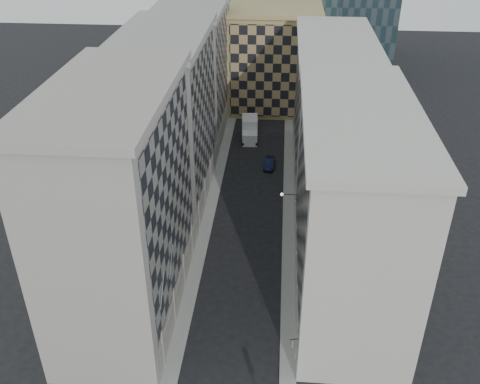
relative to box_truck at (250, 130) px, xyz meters
The scene contains 13 objects.
sidewalk_west 23.05m from the box_truck, 99.54° to the right, with size 1.50×100.00×0.15m, color gray.
sidewalk_east 23.70m from the box_truck, 73.58° to the right, with size 1.50×100.00×0.15m, color gray.
bldg_left_a 43.97m from the box_truck, 102.76° to the right, with size 10.80×22.80×23.70m.
bldg_left_b 23.94m from the box_truck, 115.62° to the right, with size 10.80×22.80×22.70m.
bldg_left_c 13.46m from the box_truck, 166.26° to the left, with size 10.80×22.80×21.70m.
bldg_right_a 40.62m from the box_truck, 71.90° to the right, with size 10.80×26.80×20.70m.
bldg_right_b 18.32m from the box_truck, 40.93° to the right, with size 10.80×28.80×19.70m.
tan_block 17.48m from the box_truck, 77.26° to the left, with size 16.80×14.80×18.80m.
flagpoles_left 47.35m from the box_truck, 95.46° to the right, with size 0.10×6.33×2.33m.
bracket_lamp 29.65m from the box_truck, 78.54° to the right, with size 1.98×0.36×0.36m.
box_truck is the anchor object (origin of this frame).
dark_car 10.91m from the box_truck, 70.28° to the right, with size 1.42×4.08×1.35m, color #0F1537.
shop_sign 50.22m from the box_truck, 82.14° to the right, with size 0.75×0.66×0.74m.
Camera 1 is at (3.61, -30.52, 38.76)m, focal length 40.00 mm.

